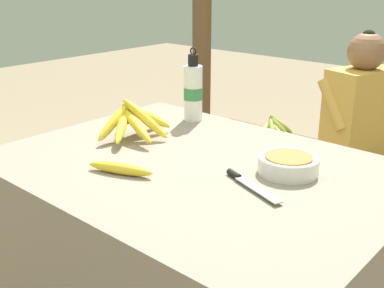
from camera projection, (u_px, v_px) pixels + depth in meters
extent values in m
cube|color=gray|center=(196.00, 265.00, 1.70)|extent=(1.30, 0.96, 0.78)
sphere|color=#4C381E|center=(126.00, 118.00, 1.82)|extent=(0.05, 0.05, 0.05)
ellipsoid|color=yellow|center=(113.00, 122.00, 1.76)|extent=(0.06, 0.18, 0.13)
ellipsoid|color=yellow|center=(122.00, 126.00, 1.75)|extent=(0.16, 0.19, 0.10)
ellipsoid|color=yellow|center=(136.00, 125.00, 1.75)|extent=(0.23, 0.09, 0.11)
ellipsoid|color=yellow|center=(145.00, 118.00, 1.78)|extent=(0.20, 0.09, 0.16)
ellipsoid|color=yellow|center=(146.00, 116.00, 1.84)|extent=(0.14, 0.19, 0.13)
ellipsoid|color=yellow|center=(142.00, 115.00, 1.87)|extent=(0.05, 0.21, 0.11)
cylinder|color=white|center=(288.00, 166.00, 1.49)|extent=(0.19, 0.19, 0.05)
torus|color=white|center=(289.00, 159.00, 1.49)|extent=(0.19, 0.19, 0.02)
cylinder|color=olive|center=(289.00, 158.00, 1.48)|extent=(0.15, 0.15, 0.01)
cylinder|color=white|center=(193.00, 93.00, 2.00)|extent=(0.08, 0.08, 0.23)
cylinder|color=#38844C|center=(193.00, 93.00, 2.00)|extent=(0.08, 0.08, 0.05)
cylinder|color=black|center=(193.00, 60.00, 1.95)|extent=(0.04, 0.04, 0.05)
torus|color=black|center=(193.00, 51.00, 1.94)|extent=(0.03, 0.01, 0.03)
ellipsoid|color=yellow|center=(121.00, 169.00, 1.49)|extent=(0.22, 0.11, 0.04)
cube|color=#BCBCC1|center=(258.00, 190.00, 1.36)|extent=(0.19, 0.09, 0.00)
cylinder|color=black|center=(234.00, 174.00, 1.46)|extent=(0.06, 0.04, 0.02)
cube|color=#4C3823|center=(349.00, 161.00, 2.55)|extent=(1.83, 0.32, 0.04)
cube|color=#4C3823|center=(215.00, 167.00, 3.05)|extent=(0.06, 0.06, 0.41)
cube|color=#4C3823|center=(237.00, 157.00, 3.22)|extent=(0.06, 0.06, 0.41)
cylinder|color=#564C60|center=(302.00, 186.00, 2.74)|extent=(0.09, 0.09, 0.44)
cylinder|color=#564C60|center=(321.00, 155.00, 2.56)|extent=(0.31, 0.17, 0.09)
cylinder|color=#564C60|center=(326.00, 179.00, 2.83)|extent=(0.09, 0.09, 0.44)
cylinder|color=#564C60|center=(346.00, 148.00, 2.65)|extent=(0.31, 0.17, 0.09)
cube|color=gold|center=(359.00, 116.00, 2.42)|extent=(0.29, 0.38, 0.48)
cylinder|color=gold|center=(333.00, 104.00, 2.34)|extent=(0.21, 0.12, 0.25)
cylinder|color=gold|center=(377.00, 96.00, 2.50)|extent=(0.21, 0.12, 0.25)
sphere|color=brown|center=(367.00, 52.00, 2.31)|extent=(0.18, 0.18, 0.18)
sphere|color=black|center=(368.00, 37.00, 2.29)|extent=(0.07, 0.07, 0.07)
sphere|color=#4C381E|center=(270.00, 127.00, 2.84)|extent=(0.04, 0.04, 0.04)
ellipsoid|color=#9EB24C|center=(265.00, 130.00, 2.79)|extent=(0.05, 0.16, 0.10)
ellipsoid|color=#9EB24C|center=(272.00, 130.00, 2.77)|extent=(0.14, 0.14, 0.13)
ellipsoid|color=#9EB24C|center=(277.00, 130.00, 2.79)|extent=(0.17, 0.08, 0.10)
ellipsoid|color=#9EB24C|center=(280.00, 128.00, 2.81)|extent=(0.15, 0.07, 0.13)
ellipsoid|color=#9EB24C|center=(281.00, 125.00, 2.85)|extent=(0.13, 0.16, 0.14)
ellipsoid|color=#9EB24C|center=(278.00, 123.00, 2.88)|extent=(0.06, 0.17, 0.15)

